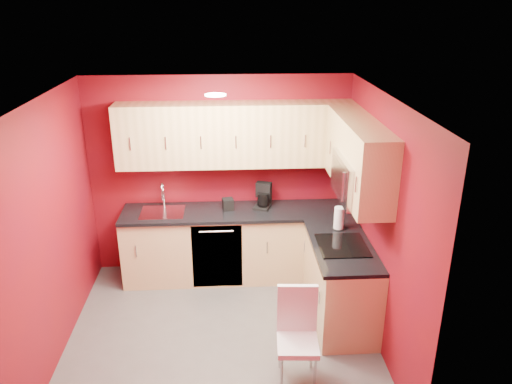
{
  "coord_description": "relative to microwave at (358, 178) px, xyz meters",
  "views": [
    {
      "loc": [
        0.1,
        -4.39,
        3.35
      ],
      "look_at": [
        0.4,
        0.55,
        1.4
      ],
      "focal_mm": 35.0,
      "sensor_mm": 36.0,
      "label": 1
    }
  ],
  "objects": [
    {
      "name": "wall_left",
      "position": [
        -2.99,
        -0.2,
        -0.41
      ],
      "size": [
        0.0,
        3.0,
        3.0
      ],
      "primitive_type": "plane",
      "rotation": [
        1.57,
        0.0,
        1.57
      ],
      "color": "maroon",
      "rests_on": "floor"
    },
    {
      "name": "microwave",
      "position": [
        0.0,
        0.0,
        0.0
      ],
      "size": [
        0.42,
        0.76,
        0.42
      ],
      "color": "silver",
      "rests_on": "upper_cabinets_right"
    },
    {
      "name": "sink",
      "position": [
        -2.09,
        1.0,
        -0.72
      ],
      "size": [
        0.52,
        0.42,
        0.35
      ],
      "color": "silver",
      "rests_on": "countertop_back"
    },
    {
      "name": "floor",
      "position": [
        -1.39,
        -0.2,
        -1.66
      ],
      "size": [
        3.2,
        3.2,
        0.0
      ],
      "primitive_type": "plane",
      "color": "#4F4C49",
      "rests_on": "ground"
    },
    {
      "name": "countertop_right",
      "position": [
        -0.11,
        0.04,
        -0.77
      ],
      "size": [
        0.63,
        1.27,
        0.04
      ],
      "primitive_type": "cube",
      "color": "black",
      "rests_on": "base_cabinets_right"
    },
    {
      "name": "base_cabinets_right",
      "position": [
        -0.09,
        0.05,
        -1.22
      ],
      "size": [
        0.6,
        1.3,
        0.87
      ],
      "primitive_type": "cube",
      "color": "tan",
      "rests_on": "floor"
    },
    {
      "name": "wall_front",
      "position": [
        -1.39,
        -1.7,
        -0.41
      ],
      "size": [
        3.2,
        0.0,
        3.2
      ],
      "primitive_type": "plane",
      "rotation": [
        -1.57,
        0.0,
        0.0
      ],
      "color": "maroon",
      "rests_on": "floor"
    },
    {
      "name": "cooktop",
      "position": [
        -0.11,
        0.0,
        -0.74
      ],
      "size": [
        0.5,
        0.55,
        0.01
      ],
      "primitive_type": "cube",
      "color": "black",
      "rests_on": "countertop_right"
    },
    {
      "name": "upper_cabinets_back",
      "position": [
        -1.19,
        1.13,
        0.17
      ],
      "size": [
        2.8,
        0.35,
        0.75
      ],
      "primitive_type": "cube",
      "color": "tan",
      "rests_on": "wall_back"
    },
    {
      "name": "base_cabinets_back",
      "position": [
        -1.19,
        1.0,
        -1.22
      ],
      "size": [
        2.8,
        0.6,
        0.87
      ],
      "primitive_type": "cube",
      "color": "tan",
      "rests_on": "floor"
    },
    {
      "name": "wall_right",
      "position": [
        0.21,
        -0.2,
        -0.41
      ],
      "size": [
        0.0,
        3.0,
        3.0
      ],
      "primitive_type": "plane",
      "rotation": [
        1.57,
        0.0,
        -1.57
      ],
      "color": "maroon",
      "rests_on": "floor"
    },
    {
      "name": "dining_chair",
      "position": [
        -0.69,
        -0.91,
        -1.2
      ],
      "size": [
        0.39,
        0.41,
        0.92
      ],
      "primitive_type": null,
      "rotation": [
        0.0,
        0.0,
        -0.07
      ],
      "color": "white",
      "rests_on": "floor"
    },
    {
      "name": "dishwasher_front",
      "position": [
        -1.44,
        0.71,
        -1.22
      ],
      "size": [
        0.6,
        0.02,
        0.82
      ],
      "primitive_type": "cube",
      "color": "black",
      "rests_on": "base_cabinets_back"
    },
    {
      "name": "upper_cabinets_right",
      "position": [
        0.03,
        0.24,
        0.23
      ],
      "size": [
        0.35,
        1.55,
        0.75
      ],
      "color": "tan",
      "rests_on": "wall_right"
    },
    {
      "name": "wall_back",
      "position": [
        -1.39,
        1.3,
        -0.41
      ],
      "size": [
        3.2,
        0.0,
        3.2
      ],
      "primitive_type": "plane",
      "rotation": [
        1.57,
        0.0,
        0.0
      ],
      "color": "maroon",
      "rests_on": "floor"
    },
    {
      "name": "napkin_holder",
      "position": [
        -1.3,
        1.03,
        -0.68
      ],
      "size": [
        0.15,
        0.15,
        0.14
      ],
      "primitive_type": null,
      "rotation": [
        0.0,
        0.0,
        0.18
      ],
      "color": "black",
      "rests_on": "countertop_back"
    },
    {
      "name": "countertop_back",
      "position": [
        -1.19,
        0.99,
        -0.77
      ],
      "size": [
        2.8,
        0.63,
        0.04
      ],
      "primitive_type": "cube",
      "color": "black",
      "rests_on": "base_cabinets_back"
    },
    {
      "name": "coffee_maker",
      "position": [
        -0.88,
        1.06,
        -0.6
      ],
      "size": [
        0.26,
        0.29,
        0.31
      ],
      "primitive_type": null,
      "rotation": [
        0.0,
        0.0,
        -0.35
      ],
      "color": "black",
      "rests_on": "countertop_back"
    },
    {
      "name": "downlight",
      "position": [
        -1.39,
        0.1,
        0.82
      ],
      "size": [
        0.2,
        0.2,
        0.01
      ],
      "primitive_type": "cylinder",
      "color": "white",
      "rests_on": "ceiling"
    },
    {
      "name": "paper_towel",
      "position": [
        -0.07,
        0.41,
        -0.62
      ],
      "size": [
        0.17,
        0.17,
        0.26
      ],
      "primitive_type": null,
      "rotation": [
        0.0,
        0.0,
        -0.16
      ],
      "color": "silver",
      "rests_on": "countertop_right"
    },
    {
      "name": "ceiling",
      "position": [
        -1.39,
        -0.2,
        0.84
      ],
      "size": [
        3.2,
        3.2,
        0.0
      ],
      "primitive_type": "plane",
      "rotation": [
        3.14,
        0.0,
        0.0
      ],
      "color": "white",
      "rests_on": "wall_back"
    }
  ]
}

